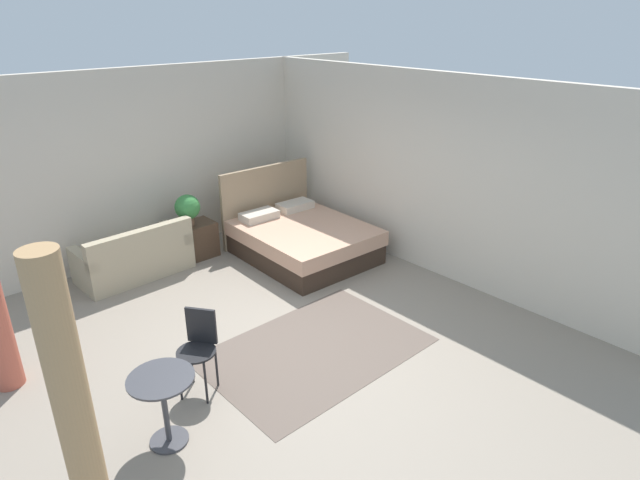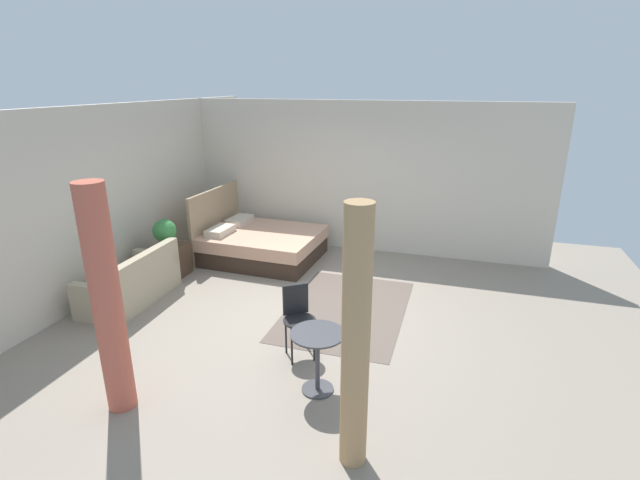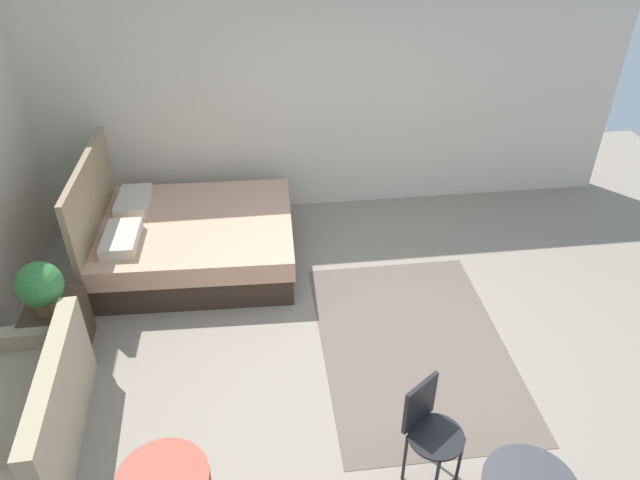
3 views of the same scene
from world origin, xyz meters
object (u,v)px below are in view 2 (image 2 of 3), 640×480
Objects in this scene: potted_plant at (165,232)px; balcony_table at (318,351)px; bed at (260,243)px; cafe_chair_near_window at (298,313)px; nightstand at (171,261)px; couch at (132,284)px.

balcony_table is (-2.09, -3.24, -0.34)m from potted_plant.
balcony_table is at bearing -147.10° from bed.
balcony_table is 0.74m from cafe_chair_near_window.
nightstand is 1.16× the size of potted_plant.
bed reaches higher than cafe_chair_near_window.
potted_plant is at bearing -177.23° from nightstand.
nightstand is at bearing 0.07° from couch.
cafe_chair_near_window is (-2.78, -1.75, 0.24)m from bed.
nightstand is 3.92m from balcony_table.
bed is 3.74× the size of nightstand.
cafe_chair_near_window is at bearing -117.90° from potted_plant.
cafe_chair_near_window is at bearing 35.80° from balcony_table.
couch is 1.04m from potted_plant.
balcony_table is (-1.20, -3.24, 0.20)m from couch.
couch is 2.88m from cafe_chair_near_window.
cafe_chair_near_window is (0.60, 0.43, 0.06)m from balcony_table.
balcony_table is 0.79× the size of cafe_chair_near_window.
potted_plant is 0.55× the size of cafe_chair_near_window.
nightstand is 3.24m from cafe_chair_near_window.
balcony_table is at bearing -123.99° from nightstand.
couch is 2.26× the size of balcony_table.
nightstand is (0.99, 0.00, 0.01)m from couch.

